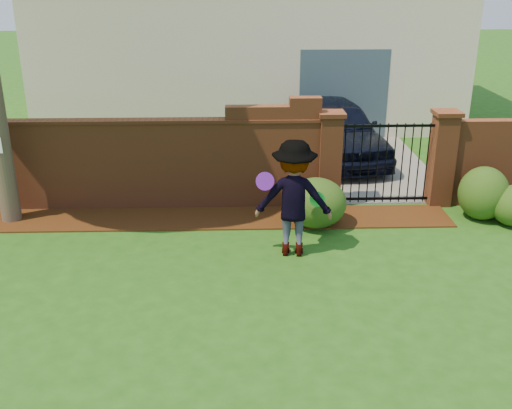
{
  "coord_description": "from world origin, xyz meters",
  "views": [
    {
      "loc": [
        0.63,
        -7.08,
        4.4
      ],
      "look_at": [
        0.9,
        1.4,
        1.05
      ],
      "focal_mm": 42.22,
      "sensor_mm": 36.0,
      "label": 1
    }
  ],
  "objects_px": {
    "frisbee_purple": "(265,181)",
    "frisbee_green": "(317,199)",
    "car": "(339,132)",
    "man": "(293,199)"
  },
  "relations": [
    {
      "from": "frisbee_purple",
      "to": "frisbee_green",
      "type": "relative_size",
      "value": 1.19
    },
    {
      "from": "frisbee_purple",
      "to": "frisbee_green",
      "type": "distance_m",
      "value": 0.91
    },
    {
      "from": "car",
      "to": "frisbee_green",
      "type": "xyz_separation_m",
      "value": [
        -1.19,
        -5.13,
        0.25
      ]
    },
    {
      "from": "man",
      "to": "frisbee_green",
      "type": "bearing_deg",
      "value": 178.44
    },
    {
      "from": "frisbee_purple",
      "to": "man",
      "type": "bearing_deg",
      "value": 16.25
    },
    {
      "from": "man",
      "to": "frisbee_green",
      "type": "distance_m",
      "value": 0.38
    },
    {
      "from": "car",
      "to": "man",
      "type": "xyz_separation_m",
      "value": [
        -1.56,
        -5.07,
        0.23
      ]
    },
    {
      "from": "car",
      "to": "man",
      "type": "bearing_deg",
      "value": -116.92
    },
    {
      "from": "frisbee_purple",
      "to": "frisbee_green",
      "type": "bearing_deg",
      "value": 5.47
    },
    {
      "from": "man",
      "to": "frisbee_purple",
      "type": "height_order",
      "value": "man"
    }
  ]
}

